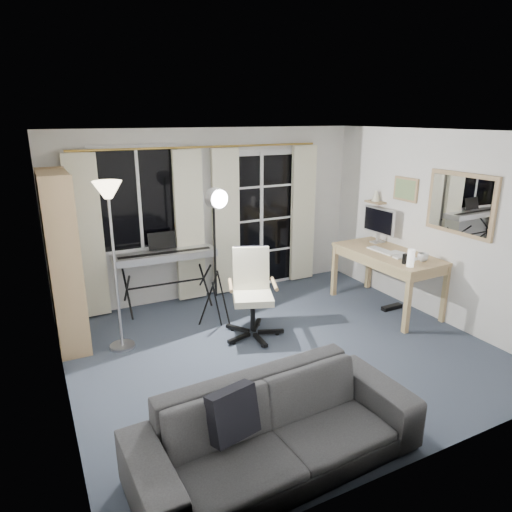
{
  "coord_description": "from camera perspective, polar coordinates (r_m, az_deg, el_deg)",
  "views": [
    {
      "loc": [
        -2.35,
        -4.02,
        2.54
      ],
      "look_at": [
        -0.14,
        0.35,
        1.04
      ],
      "focal_mm": 32.0,
      "sensor_mm": 36.0,
      "label": 1
    }
  ],
  "objects": [
    {
      "name": "desk_clutter",
      "position": [
        6.21,
        17.16,
        -1.69
      ],
      "size": [
        0.46,
        0.92,
        1.01
      ],
      "rotation": [
        0.0,
        0.0,
        0.03
      ],
      "color": "white",
      "rests_on": "desk"
    },
    {
      "name": "torchiere_lamp",
      "position": [
        5.06,
        -17.77,
        4.73
      ],
      "size": [
        0.4,
        0.4,
        1.91
      ],
      "rotation": [
        0.0,
        0.0,
        -0.41
      ],
      "color": "#B2B2B7",
      "rests_on": "floor"
    },
    {
      "name": "floor",
      "position": [
        5.31,
        3.13,
        -11.68
      ],
      "size": [
        4.5,
        4.0,
        0.02
      ],
      "primitive_type": "cube",
      "color": "#3B4556",
      "rests_on": "ground"
    },
    {
      "name": "french_door",
      "position": [
        6.92,
        0.52,
        4.39
      ],
      "size": [
        1.32,
        0.09,
        2.11
      ],
      "color": "white",
      "rests_on": "floor"
    },
    {
      "name": "framed_print",
      "position": [
        6.54,
        18.21,
        7.93
      ],
      "size": [
        0.03,
        0.42,
        0.32
      ],
      "color": "tan",
      "rests_on": "floor"
    },
    {
      "name": "curtains",
      "position": [
        6.47,
        -6.11,
        4.02
      ],
      "size": [
        3.6,
        0.07,
        2.13
      ],
      "color": "gold",
      "rests_on": "floor"
    },
    {
      "name": "wall_mirror",
      "position": [
        5.95,
        24.19,
        5.96
      ],
      "size": [
        0.04,
        0.94,
        0.74
      ],
      "color": "tan",
      "rests_on": "floor"
    },
    {
      "name": "window",
      "position": [
        6.22,
        -14.46,
        6.88
      ],
      "size": [
        1.2,
        0.08,
        1.4
      ],
      "color": "white",
      "rests_on": "floor"
    },
    {
      "name": "monitor",
      "position": [
        6.74,
        15.11,
        4.14
      ],
      "size": [
        0.2,
        0.58,
        0.5
      ],
      "rotation": [
        0.0,
        0.0,
        0.03
      ],
      "color": "silver",
      "rests_on": "desk"
    },
    {
      "name": "mug",
      "position": [
        6.08,
        20.15,
        -0.01
      ],
      "size": [
        0.13,
        0.11,
        0.13
      ],
      "primitive_type": "imported",
      "rotation": [
        0.0,
        0.0,
        0.03
      ],
      "color": "silver",
      "rests_on": "desk"
    },
    {
      "name": "sofa",
      "position": [
        3.55,
        2.68,
        -19.48
      ],
      "size": [
        2.21,
        0.73,
        0.86
      ],
      "rotation": [
        0.0,
        0.0,
        0.04
      ],
      "color": "#29292B",
      "rests_on": "floor"
    },
    {
      "name": "bookshelf",
      "position": [
        5.54,
        -23.27,
        -1.15
      ],
      "size": [
        0.32,
        0.93,
        1.99
      ],
      "rotation": [
        0.0,
        0.0,
        -0.0
      ],
      "color": "tan",
      "rests_on": "floor"
    },
    {
      "name": "studio_light",
      "position": [
        5.38,
        -4.99,
        5.11
      ],
      "size": [
        0.37,
        0.38,
        1.79
      ],
      "rotation": [
        0.0,
        0.0,
        0.24
      ],
      "color": "black",
      "rests_on": "floor"
    },
    {
      "name": "wall_shelf",
      "position": [
        6.88,
        14.73,
        7.01
      ],
      "size": [
        0.16,
        0.3,
        0.18
      ],
      "color": "tan",
      "rests_on": "floor"
    },
    {
      "name": "keyboard_piano",
      "position": [
        6.19,
        -11.32,
        -0.1
      ],
      "size": [
        1.38,
        0.7,
        0.99
      ],
      "rotation": [
        0.0,
        0.0,
        -0.04
      ],
      "color": "black",
      "rests_on": "floor"
    },
    {
      "name": "office_chair",
      "position": [
        5.46,
        -0.54,
        -3.55
      ],
      "size": [
        0.73,
        0.74,
        1.05
      ],
      "rotation": [
        0.0,
        0.0,
        -0.36
      ],
      "color": "black",
      "rests_on": "floor"
    },
    {
      "name": "desk",
      "position": [
        6.39,
        16.16,
        -0.37
      ],
      "size": [
        0.8,
        1.52,
        0.8
      ],
      "rotation": [
        0.0,
        0.0,
        0.03
      ],
      "color": "tan",
      "rests_on": "floor"
    }
  ]
}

